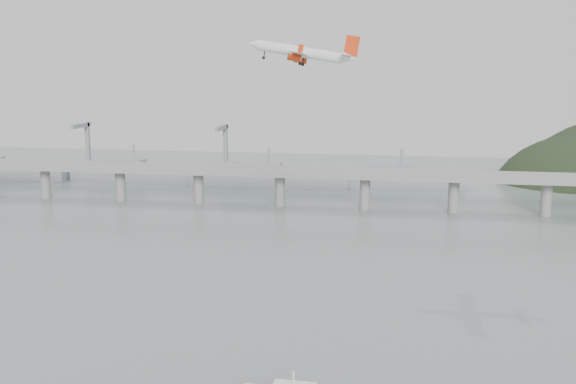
# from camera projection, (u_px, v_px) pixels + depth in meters

# --- Properties ---
(ground) EXTENTS (900.00, 900.00, 0.00)m
(ground) POSITION_uv_depth(u_px,v_px,m) (256.00, 344.00, 200.47)
(ground) COLOR slate
(ground) RESTS_ON ground
(bridge) EXTENTS (800.00, 22.00, 23.90)m
(bridge) POSITION_uv_depth(u_px,v_px,m) (329.00, 178.00, 391.23)
(bridge) COLOR gray
(bridge) RESTS_ON ground
(distant_fleet) EXTENTS (453.00, 60.90, 40.00)m
(distant_fleet) POSITION_uv_depth(u_px,v_px,m) (125.00, 174.00, 482.32)
(distant_fleet) COLOR slate
(distant_fleet) RESTS_ON ground
(airliner) EXTENTS (43.43, 39.27, 11.63)m
(airliner) POSITION_uv_depth(u_px,v_px,m) (303.00, 53.00, 254.88)
(airliner) COLOR white
(airliner) RESTS_ON ground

